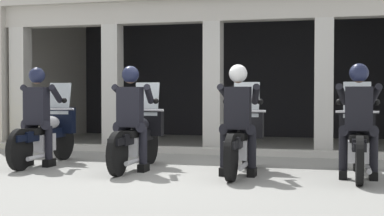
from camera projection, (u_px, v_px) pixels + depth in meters
The scene contains 11 objects.
ground_plane at pixel (225, 151), 11.30m from camera, with size 80.00×80.00×0.00m, color gray.
station_building at pixel (234, 57), 13.39m from camera, with size 9.72×4.50×3.18m.
kerb_strip at pixel (207, 151), 10.81m from camera, with size 9.22×0.24×0.12m, color #B7B5AD.
motorcycle_far_left at pixel (47, 134), 9.33m from camera, with size 0.62×2.04×1.35m.
police_officer_far_left at pixel (38, 108), 9.05m from camera, with size 0.63×0.61×1.58m.
motorcycle_center_left at pixel (138, 137), 8.78m from camera, with size 0.62×2.04×1.35m.
police_officer_center_left at pixel (131, 109), 8.49m from camera, with size 0.63×0.61×1.58m.
motorcycle_center_right at pixel (242, 139), 8.30m from camera, with size 0.62×2.04×1.35m.
police_officer_center_right at pixel (238, 110), 8.02m from camera, with size 0.63×0.61×1.58m.
motorcycle_far_right at pixel (358, 141), 8.00m from camera, with size 0.62×2.04×1.35m.
police_officer_far_right at pixel (359, 111), 7.71m from camera, with size 0.63×0.61×1.58m.
Camera 1 is at (2.21, -8.07, 1.22)m, focal length 52.89 mm.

